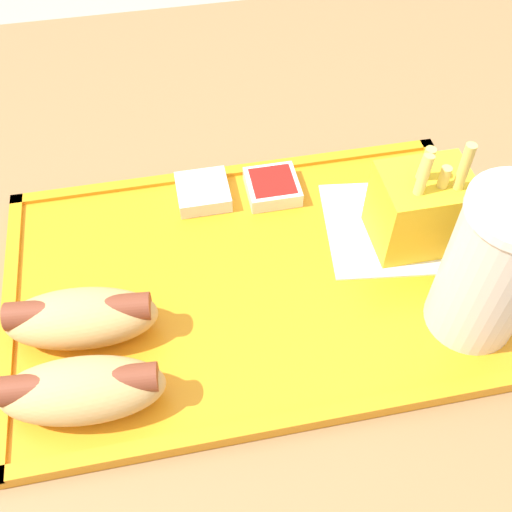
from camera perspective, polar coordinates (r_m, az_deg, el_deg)
name	(u,v)px	position (r m, az deg, el deg)	size (l,w,h in m)	color
dining_table	(249,455)	(0.85, -0.70, -18.41)	(1.32, 1.03, 0.73)	olive
food_tray	(256,280)	(0.54, 0.00, -2.31)	(0.44, 0.29, 0.01)	orange
paper_napkin	(399,226)	(0.58, 13.50, 2.78)	(0.15, 0.13, 0.00)	white
soda_cup	(492,268)	(0.48, 21.59, -1.04)	(0.08, 0.08, 0.17)	silver
hot_dog_far	(82,389)	(0.47, -16.22, -12.10)	(0.13, 0.06, 0.05)	tan
hot_dog_near	(81,317)	(0.50, -16.32, -5.61)	(0.13, 0.06, 0.05)	tan
fries_carton	(421,209)	(0.55, 15.40, 4.38)	(0.08, 0.06, 0.12)	gold
sauce_cup_mayo	(203,191)	(0.59, -5.08, 6.15)	(0.05, 0.05, 0.02)	silver
sauce_cup_ketchup	(272,186)	(0.59, 1.57, 6.65)	(0.05, 0.05, 0.02)	silver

